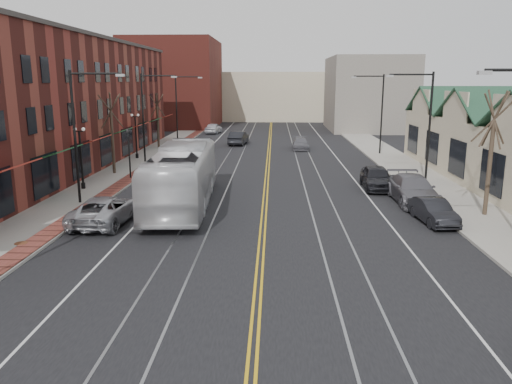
# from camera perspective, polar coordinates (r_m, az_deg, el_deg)

# --- Properties ---
(ground) EXTENTS (160.00, 160.00, 0.00)m
(ground) POSITION_cam_1_polar(r_m,az_deg,el_deg) (15.68, -0.20, -16.24)
(ground) COLOR black
(ground) RESTS_ON ground
(sidewalk_left) EXTENTS (4.00, 120.00, 0.15)m
(sidewalk_left) POSITION_cam_1_polar(r_m,az_deg,el_deg) (36.75, -17.93, 0.27)
(sidewalk_left) COLOR gray
(sidewalk_left) RESTS_ON ground
(sidewalk_right) EXTENTS (4.00, 120.00, 0.15)m
(sidewalk_right) POSITION_cam_1_polar(r_m,az_deg,el_deg) (36.38, 20.38, -0.03)
(sidewalk_right) COLOR gray
(sidewalk_right) RESTS_ON ground
(building_left) EXTENTS (10.00, 50.00, 11.00)m
(building_left) POSITION_cam_1_polar(r_m,az_deg,el_deg) (45.21, -23.85, 8.99)
(building_left) COLOR maroon
(building_left) RESTS_ON ground
(backdrop_left) EXTENTS (14.00, 18.00, 14.00)m
(backdrop_left) POSITION_cam_1_polar(r_m,az_deg,el_deg) (85.33, -9.30, 12.14)
(backdrop_left) COLOR maroon
(backdrop_left) RESTS_ON ground
(backdrop_mid) EXTENTS (22.00, 14.00, 9.00)m
(backdrop_mid) POSITION_cam_1_polar(r_m,az_deg,el_deg) (98.76, 1.80, 10.90)
(backdrop_mid) COLOR #C2B595
(backdrop_mid) RESTS_ON ground
(backdrop_right) EXTENTS (12.00, 16.00, 11.00)m
(backdrop_right) POSITION_cam_1_polar(r_m,az_deg,el_deg) (80.05, 12.72, 10.90)
(backdrop_right) COLOR slate
(backdrop_right) RESTS_ON ground
(streetlight_l_1) EXTENTS (3.33, 0.25, 8.00)m
(streetlight_l_1) POSITION_cam_1_polar(r_m,az_deg,el_deg) (32.00, -19.34, 7.40)
(streetlight_l_1) COLOR black
(streetlight_l_1) RESTS_ON sidewalk_left
(streetlight_l_2) EXTENTS (3.33, 0.25, 8.00)m
(streetlight_l_2) POSITION_cam_1_polar(r_m,az_deg,el_deg) (47.23, -12.29, 9.30)
(streetlight_l_2) COLOR black
(streetlight_l_2) RESTS_ON sidewalk_left
(streetlight_l_3) EXTENTS (3.33, 0.25, 8.00)m
(streetlight_l_3) POSITION_cam_1_polar(r_m,az_deg,el_deg) (62.84, -8.69, 10.22)
(streetlight_l_3) COLOR black
(streetlight_l_3) RESTS_ON sidewalk_left
(streetlight_r_1) EXTENTS (3.33, 0.25, 8.00)m
(streetlight_r_1) POSITION_cam_1_polar(r_m,az_deg,el_deg) (37.31, 18.61, 8.10)
(streetlight_r_1) COLOR black
(streetlight_r_1) RESTS_ON sidewalk_right
(streetlight_r_2) EXTENTS (3.33, 0.25, 8.00)m
(streetlight_r_2) POSITION_cam_1_polar(r_m,az_deg,el_deg) (52.82, 13.74, 9.56)
(streetlight_r_2) COLOR black
(streetlight_r_2) RESTS_ON sidewalk_right
(lamppost_l_2) EXTENTS (0.84, 0.28, 4.27)m
(lamppost_l_2) POSITION_cam_1_polar(r_m,az_deg,el_deg) (36.65, -19.34, 3.53)
(lamppost_l_2) COLOR black
(lamppost_l_2) RESTS_ON sidewalk_left
(lamppost_l_3) EXTENTS (0.84, 0.28, 4.27)m
(lamppost_l_3) POSITION_cam_1_polar(r_m,az_deg,el_deg) (49.83, -13.54, 6.14)
(lamppost_l_3) COLOR black
(lamppost_l_3) RESTS_ON sidewalk_left
(tree_left_near) EXTENTS (1.78, 1.37, 6.48)m
(tree_left_near) POSITION_cam_1_polar(r_m,az_deg,el_deg) (42.00, -16.14, 6.63)
(tree_left_near) COLOR #382B21
(tree_left_near) RESTS_ON sidewalk_left
(tree_left_far) EXTENTS (1.66, 1.28, 6.02)m
(tree_left_far) POSITION_cam_1_polar(r_m,az_deg,el_deg) (57.38, -11.18, 8.15)
(tree_left_far) COLOR #382B21
(tree_left_far) RESTS_ON sidewalk_left
(tree_right_mid) EXTENTS (1.90, 1.46, 6.93)m
(tree_right_mid) POSITION_cam_1_polar(r_m,az_deg,el_deg) (30.42, 25.27, 4.24)
(tree_right_mid) COLOR #382B21
(tree_right_mid) RESTS_ON sidewalk_right
(manhole_far) EXTENTS (0.60, 0.60, 0.02)m
(manhole_far) POSITION_cam_1_polar(r_m,az_deg,el_deg) (25.78, -25.26, -5.31)
(manhole_far) COLOR #592D19
(manhole_far) RESTS_ON sidewalk_left
(traffic_signal) EXTENTS (0.18, 0.15, 3.80)m
(traffic_signal) POSITION_cam_1_polar(r_m,az_deg,el_deg) (39.67, -14.31, 4.71)
(traffic_signal) COLOR black
(traffic_signal) RESTS_ON sidewalk_left
(transit_bus) EXTENTS (3.81, 13.43, 3.70)m
(transit_bus) POSITION_cam_1_polar(r_m,az_deg,el_deg) (30.62, -8.40, 1.76)
(transit_bus) COLOR silver
(transit_bus) RESTS_ON ground
(parked_suv) EXTENTS (2.77, 5.58, 1.52)m
(parked_suv) POSITION_cam_1_polar(r_m,az_deg,el_deg) (27.98, -16.87, -1.98)
(parked_suv) COLOR #A7A9AE
(parked_suv) RESTS_ON ground
(parked_car_b) EXTENTS (1.82, 4.13, 1.32)m
(parked_car_b) POSITION_cam_1_polar(r_m,az_deg,el_deg) (28.57, 19.62, -2.09)
(parked_car_b) COLOR black
(parked_car_b) RESTS_ON ground
(parked_car_c) EXTENTS (2.41, 5.90, 1.71)m
(parked_car_c) POSITION_cam_1_polar(r_m,az_deg,el_deg) (32.84, 17.49, 0.27)
(parked_car_c) COLOR slate
(parked_car_c) RESTS_ON ground
(parked_car_d) EXTENTS (2.13, 4.93, 1.66)m
(parked_car_d) POSITION_cam_1_polar(r_m,az_deg,el_deg) (36.34, 13.61, 1.62)
(parked_car_d) COLOR black
(parked_car_d) RESTS_ON ground
(distant_car_left) EXTENTS (2.27, 5.05, 1.61)m
(distant_car_left) POSITION_cam_1_polar(r_m,az_deg,el_deg) (60.01, -2.02, 6.20)
(distant_car_left) COLOR black
(distant_car_left) RESTS_ON ground
(distant_car_right) EXTENTS (1.86, 4.45, 1.28)m
(distant_car_right) POSITION_cam_1_polar(r_m,az_deg,el_deg) (56.15, 5.11, 5.54)
(distant_car_right) COLOR slate
(distant_car_right) RESTS_ON ground
(distant_car_far) EXTENTS (2.32, 4.68, 1.53)m
(distant_car_far) POSITION_cam_1_polar(r_m,az_deg,el_deg) (72.94, -4.88, 7.28)
(distant_car_far) COLOR silver
(distant_car_far) RESTS_ON ground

